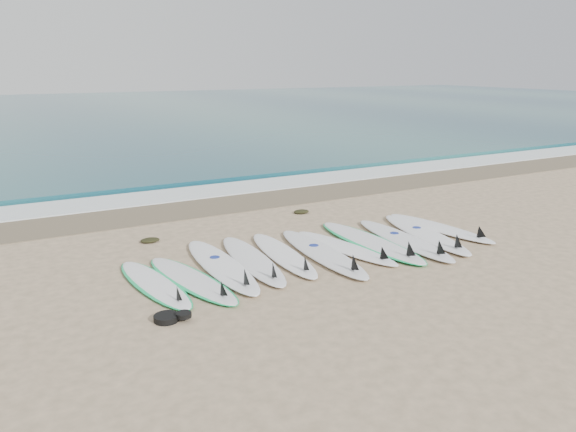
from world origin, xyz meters
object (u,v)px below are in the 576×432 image
surfboard_5 (324,253)px  surfboard_0 (155,284)px  surfboard_10 (442,228)px  leash_coil (170,317)px

surfboard_5 → surfboard_0: bearing=-177.7°
surfboard_0 → surfboard_10: 5.75m
surfboard_0 → surfboard_5: (2.89, -0.07, 0.02)m
surfboard_5 → leash_coil: size_ratio=6.31×
surfboard_10 → leash_coil: surfboard_10 is taller
surfboard_5 → surfboard_10: (2.86, 0.18, -0.01)m
surfboard_5 → leash_coil: bearing=-155.7°
surfboard_0 → surfboard_5: 2.89m
surfboard_0 → leash_coil: size_ratio=5.14×
surfboard_10 → leash_coil: size_ratio=5.66×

